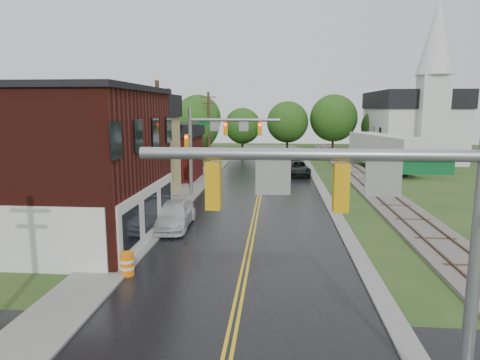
# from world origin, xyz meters

# --- Properties ---
(main_road) EXTENTS (10.00, 90.00, 0.02)m
(main_road) POSITION_xyz_m (0.00, 30.00, 0.00)
(main_road) COLOR black
(main_road) RESTS_ON ground
(curb_right) EXTENTS (0.80, 70.00, 0.12)m
(curb_right) POSITION_xyz_m (5.40, 35.00, 0.00)
(curb_right) COLOR gray
(curb_right) RESTS_ON ground
(sidewalk_left) EXTENTS (2.40, 50.00, 0.12)m
(sidewalk_left) POSITION_xyz_m (-6.20, 25.00, 0.00)
(sidewalk_left) COLOR gray
(sidewalk_left) RESTS_ON ground
(brick_building) EXTENTS (14.30, 10.30, 8.30)m
(brick_building) POSITION_xyz_m (-12.48, 15.00, 4.15)
(brick_building) COLOR #42130E
(brick_building) RESTS_ON ground
(yellow_house) EXTENTS (8.00, 7.00, 6.40)m
(yellow_house) POSITION_xyz_m (-11.00, 26.00, 3.20)
(yellow_house) COLOR tan
(yellow_house) RESTS_ON ground
(darkred_building) EXTENTS (7.00, 6.00, 4.40)m
(darkred_building) POSITION_xyz_m (-10.00, 35.00, 2.20)
(darkred_building) COLOR #3F0F0C
(darkred_building) RESTS_ON ground
(church) EXTENTS (10.40, 18.40, 20.00)m
(church) POSITION_xyz_m (20.00, 53.74, 5.83)
(church) COLOR silver
(church) RESTS_ON ground
(railroad) EXTENTS (3.20, 80.00, 0.30)m
(railroad) POSITION_xyz_m (10.00, 35.00, 0.11)
(railroad) COLOR #59544C
(railroad) RESTS_ON ground
(traffic_signal_near) EXTENTS (7.34, 0.30, 7.20)m
(traffic_signal_near) POSITION_xyz_m (3.47, 2.00, 4.97)
(traffic_signal_near) COLOR gray
(traffic_signal_near) RESTS_ON ground
(traffic_signal_far) EXTENTS (7.34, 0.43, 7.20)m
(traffic_signal_far) POSITION_xyz_m (-3.47, 27.00, 4.97)
(traffic_signal_far) COLOR gray
(traffic_signal_far) RESTS_ON ground
(utility_pole_b) EXTENTS (1.80, 0.28, 9.00)m
(utility_pole_b) POSITION_xyz_m (-6.80, 22.00, 4.72)
(utility_pole_b) COLOR #382616
(utility_pole_b) RESTS_ON ground
(utility_pole_c) EXTENTS (1.80, 0.28, 9.00)m
(utility_pole_c) POSITION_xyz_m (-6.80, 44.00, 4.72)
(utility_pole_c) COLOR #382616
(utility_pole_c) RESTS_ON ground
(tree_left_b) EXTENTS (7.60, 7.60, 9.69)m
(tree_left_b) POSITION_xyz_m (-17.85, 31.90, 5.72)
(tree_left_b) COLOR black
(tree_left_b) RESTS_ON ground
(tree_left_c) EXTENTS (6.00, 6.00, 7.65)m
(tree_left_c) POSITION_xyz_m (-13.85, 39.90, 4.51)
(tree_left_c) COLOR black
(tree_left_c) RESTS_ON ground
(tree_left_e) EXTENTS (6.40, 6.40, 8.16)m
(tree_left_e) POSITION_xyz_m (-8.85, 45.90, 4.81)
(tree_left_e) COLOR black
(tree_left_e) RESTS_ON ground
(suv_dark) EXTENTS (2.97, 5.69, 1.53)m
(suv_dark) POSITION_xyz_m (3.50, 38.48, 0.76)
(suv_dark) COLOR black
(suv_dark) RESTS_ON ground
(sedan_silver) EXTENTS (2.10, 4.62, 1.47)m
(sedan_silver) POSITION_xyz_m (1.35, 34.21, 0.73)
(sedan_silver) COLOR #BBBBC0
(sedan_silver) RESTS_ON ground
(pickup_white) EXTENTS (2.22, 5.23, 1.50)m
(pickup_white) POSITION_xyz_m (-4.80, 17.60, 0.75)
(pickup_white) COLOR silver
(pickup_white) RESTS_ON ground
(semi_trailer) EXTENTS (5.94, 13.48, 4.10)m
(semi_trailer) POSITION_xyz_m (13.66, 42.89, 2.41)
(semi_trailer) COLOR black
(semi_trailer) RESTS_ON ground
(construction_barrel) EXTENTS (0.64, 0.64, 1.03)m
(construction_barrel) POSITION_xyz_m (-5.00, 10.00, 0.52)
(construction_barrel) COLOR orange
(construction_barrel) RESTS_ON ground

